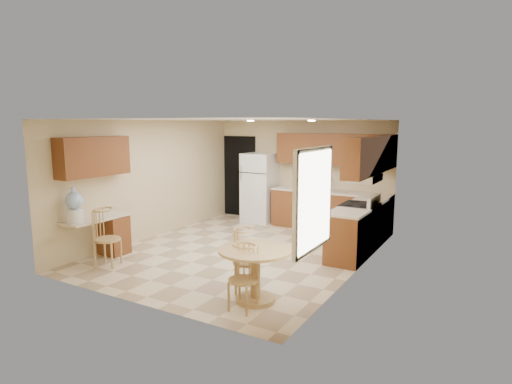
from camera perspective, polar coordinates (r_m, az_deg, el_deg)
The scene contains 30 objects.
floor at distance 8.31m, azimuth -1.98°, elevation -7.90°, with size 5.50×5.50×0.00m, color beige.
ceiling at distance 7.94m, azimuth -2.08°, elevation 9.62°, with size 4.50×5.50×0.02m, color white.
wall_back at distance 10.44m, azimuth 6.00°, elevation 2.61°, with size 4.50×0.02×2.50m, color #CBB689.
wall_front at distance 5.92m, azimuth -16.31°, elevation -2.81°, with size 4.50×0.02×2.50m, color #CBB689.
wall_left at distance 9.41m, azimuth -13.74°, elevation 1.66°, with size 0.02×5.50×2.50m, color #CBB689.
wall_right at distance 7.11m, azimuth 13.54°, elevation -0.71°, with size 0.02×5.50×2.50m, color #CBB689.
doorway at distance 11.27m, azimuth -2.20°, elevation 2.11°, with size 0.90×0.02×2.10m, color black.
base_cab_back at distance 9.97m, azimuth 9.82°, elevation -2.54°, with size 2.75×0.60×0.87m, color brown.
counter_back at distance 9.89m, azimuth 9.89°, elevation 0.04°, with size 2.75×0.63×0.04m, color beige.
base_cab_right_a at distance 9.10m, azimuth 14.88°, elevation -3.85°, with size 0.60×0.59×0.87m, color brown.
counter_right_a at distance 9.01m, azimuth 15.00°, elevation -1.03°, with size 0.63×0.59×0.04m, color beige.
base_cab_right_b at distance 7.74m, azimuth 12.02°, elevation -6.03°, with size 0.60×0.80×0.87m, color brown.
counter_right_b at distance 7.64m, azimuth 12.14°, elevation -2.73°, with size 0.63×0.80×0.04m, color beige.
upper_cab_back at distance 9.91m, azimuth 10.31°, elevation 5.64°, with size 2.75×0.33×0.70m, color brown.
upper_cab_right at distance 8.24m, azimuth 15.01°, elevation 4.77°, with size 0.33×2.42×0.70m, color brown.
upper_cab_left at distance 8.14m, azimuth -20.85°, elevation 4.43°, with size 0.33×1.40×0.70m, color brown.
sink at distance 9.89m, azimuth 9.76°, elevation 0.18°, with size 0.78×0.44×0.01m, color silver.
range_hood at distance 8.28m, azimuth 14.26°, elevation 1.83°, with size 0.50×0.76×0.14m, color silver.
desk_pedestal at distance 8.50m, azimuth -18.45°, elevation -5.46°, with size 0.48×0.42×0.72m, color brown.
desk_top at distance 8.17m, azimuth -20.58°, elevation -3.35°, with size 0.50×1.20×0.04m, color beige.
window at distance 5.35m, azimuth 7.74°, elevation -1.04°, with size 0.06×1.12×1.30m.
can_light_a at distance 9.22m, azimuth -0.74°, elevation 9.48°, with size 0.14×0.14×0.02m, color white.
can_light_b at distance 8.59m, azimuth 7.42°, elevation 9.42°, with size 0.14×0.14×0.02m, color white.
refrigerator at distance 10.61m, azimuth 0.50°, elevation 0.59°, with size 0.75×0.73×1.70m.
stove at distance 8.47m, azimuth 13.52°, elevation -4.53°, with size 0.65×0.76×1.09m.
dining_table at distance 5.94m, azimuth -0.09°, elevation -9.96°, with size 1.02×1.02×0.75m.
chair_table_a at distance 6.19m, azimuth -1.70°, elevation -8.48°, with size 0.41×0.52×0.92m.
chair_table_b at distance 5.60m, azimuth -2.22°, elevation -10.80°, with size 0.38×0.38×0.87m.
chair_desk at distance 7.71m, azimuth -19.79°, elevation -5.16°, with size 0.44×0.56×0.99m.
water_crock at distance 7.86m, azimuth -23.05°, elevation -1.79°, with size 0.29×0.29×0.61m.
Camera 1 is at (4.21, -6.73, 2.45)m, focal length 30.00 mm.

